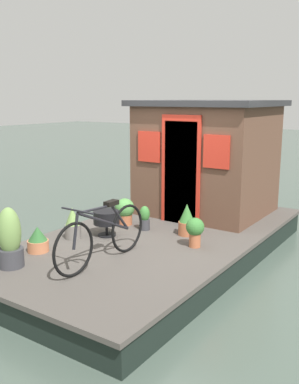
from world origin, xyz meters
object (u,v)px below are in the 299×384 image
at_px(potted_plant_thyme, 187,220).
at_px(potted_plant_sage, 73,224).
at_px(potted_plant_succulent, 195,230).
at_px(potted_plant_ivy, 145,218).
at_px(houseboat_cabin, 207,157).
at_px(potted_plant_lavender, 38,240).
at_px(potted_plant_rosemary, 125,211).
at_px(potted_plant_mint, 10,240).
at_px(charcoal_grill, 106,218).
at_px(bicycle, 103,235).

relative_size(potted_plant_thyme, potted_plant_sage, 1.02).
bearing_deg(potted_plant_sage, potted_plant_succulent, -67.86).
xyz_separation_m(potted_plant_sage, potted_plant_ivy, (0.96, -0.64, -0.04)).
bearing_deg(houseboat_cabin, potted_plant_ivy, 169.95).
bearing_deg(potted_plant_thyme, potted_plant_ivy, 101.72).
relative_size(potted_plant_lavender, potted_plant_succulent, 0.83).
relative_size(potted_plant_ivy, potted_plant_succulent, 0.92).
bearing_deg(potted_plant_ivy, houseboat_cabin, -10.05).
bearing_deg(potted_plant_lavender, houseboat_cabin, -15.80).
relative_size(houseboat_cabin, potted_plant_ivy, 5.92).
distance_m(potted_plant_rosemary, potted_plant_sage, 1.04).
relative_size(potted_plant_thyme, potted_plant_mint, 0.64).
bearing_deg(potted_plant_succulent, charcoal_grill, 102.86).
height_order(potted_plant_lavender, potted_plant_succulent, potted_plant_succulent).
height_order(potted_plant_sage, charcoal_grill, potted_plant_sage).
height_order(potted_plant_mint, charcoal_grill, potted_plant_mint).
bearing_deg(potted_plant_mint, bicycle, -49.35).
bearing_deg(potted_plant_ivy, bicycle, -165.62).
bearing_deg(potted_plant_succulent, houseboat_cabin, 22.68).
bearing_deg(charcoal_grill, bicycle, -142.64).
bearing_deg(potted_plant_mint, potted_plant_succulent, -38.42).
relative_size(bicycle, potted_plant_thyme, 3.45).
bearing_deg(potted_plant_succulent, potted_plant_sage, 112.14).
relative_size(bicycle, potted_plant_succulent, 4.00).
bearing_deg(potted_plant_thyme, houseboat_cabin, 15.81).
relative_size(potted_plant_mint, potted_plant_sage, 1.59).
xyz_separation_m(potted_plant_sage, charcoal_grill, (0.38, -0.34, 0.05)).
bearing_deg(potted_plant_mint, potted_plant_lavender, 14.49).
height_order(houseboat_cabin, charcoal_grill, houseboat_cabin).
relative_size(potted_plant_thyme, potted_plant_ivy, 1.26).
distance_m(potted_plant_mint, potted_plant_succulent, 2.48).
xyz_separation_m(potted_plant_thyme, potted_plant_ivy, (-0.14, 0.69, -0.04)).
bearing_deg(potted_plant_thyme, potted_plant_mint, 153.51).
distance_m(bicycle, potted_plant_lavender, 1.05).
height_order(potted_plant_mint, potted_plant_succulent, potted_plant_mint).
height_order(potted_plant_thyme, potted_plant_rosemary, potted_plant_thyme).
xyz_separation_m(potted_plant_mint, potted_plant_sage, (1.25, 0.15, -0.12)).
bearing_deg(bicycle, potted_plant_mint, 130.65).
bearing_deg(bicycle, charcoal_grill, 37.36).
distance_m(houseboat_cabin, charcoal_grill, 2.36).
distance_m(houseboat_cabin, potted_plant_ivy, 1.80).
relative_size(potted_plant_sage, potted_plant_ivy, 1.23).
bearing_deg(charcoal_grill, potted_plant_sage, 138.27).
height_order(potted_plant_rosemary, potted_plant_ivy, potted_plant_rosemary).
relative_size(houseboat_cabin, potted_plant_thyme, 4.71).
bearing_deg(houseboat_cabin, bicycle, -178.17).
height_order(potted_plant_mint, potted_plant_ivy, potted_plant_mint).
bearing_deg(potted_plant_thyme, potted_plant_rosemary, 94.37).
bearing_deg(potted_plant_thyme, potted_plant_succulent, -138.50).
bearing_deg(potted_plant_mint, potted_plant_ivy, -12.42).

